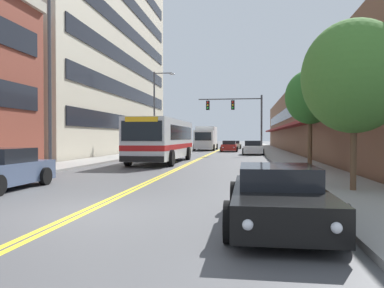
% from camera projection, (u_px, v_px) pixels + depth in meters
% --- Properties ---
extents(ground_plane, '(240.00, 240.00, 0.00)m').
position_uv_depth(ground_plane, '(215.00, 152.00, 45.18)').
color(ground_plane, '#4C4C4F').
extents(sidewalk_left, '(2.89, 106.00, 0.13)m').
position_uv_depth(sidewalk_left, '(159.00, 151.00, 46.18)').
color(sidewalk_left, gray).
rests_on(sidewalk_left, ground_plane).
extents(sidewalk_right, '(2.89, 106.00, 0.13)m').
position_uv_depth(sidewalk_right, '(274.00, 151.00, 44.18)').
color(sidewalk_right, gray).
rests_on(sidewalk_right, ground_plane).
extents(centre_line, '(0.34, 106.00, 0.01)m').
position_uv_depth(centre_line, '(215.00, 152.00, 45.18)').
color(centre_line, yellow).
rests_on(centre_line, ground_plane).
extents(office_tower_left, '(12.08, 31.96, 29.20)m').
position_uv_depth(office_tower_left, '(78.00, 20.00, 41.01)').
color(office_tower_left, beige).
rests_on(office_tower_left, ground_plane).
extents(storefront_row_right, '(9.10, 68.00, 7.47)m').
position_uv_depth(storefront_row_right, '(324.00, 120.00, 43.30)').
color(storefront_row_right, brown).
rests_on(storefront_row_right, ground_plane).
extents(city_bus, '(2.95, 10.66, 2.91)m').
position_uv_depth(city_bus, '(163.00, 138.00, 26.02)').
color(city_bus, silver).
rests_on(city_bus, ground_plane).
extents(car_navy_parked_left_near, '(1.99, 4.72, 1.35)m').
position_uv_depth(car_navy_parked_left_near, '(172.00, 147.00, 41.60)').
color(car_navy_parked_left_near, '#19234C').
rests_on(car_navy_parked_left_near, ground_plane).
extents(car_slate_blue_parked_left_mid, '(1.97, 4.39, 1.37)m').
position_uv_depth(car_slate_blue_parked_left_mid, '(0.00, 170.00, 12.44)').
color(car_slate_blue_parked_left_mid, '#475675').
rests_on(car_slate_blue_parked_left_mid, ground_plane).
extents(car_black_parked_right_foreground, '(1.97, 4.47, 1.17)m').
position_uv_depth(car_black_parked_right_foreground, '(278.00, 197.00, 7.36)').
color(car_black_parked_right_foreground, black).
rests_on(car_black_parked_right_foreground, ground_plane).
extents(car_white_parked_right_mid, '(2.11, 4.22, 1.40)m').
position_uv_depth(car_white_parked_right_mid, '(253.00, 148.00, 37.40)').
color(car_white_parked_right_mid, white).
rests_on(car_white_parked_right_mid, ground_plane).
extents(car_red_moving_lead, '(2.07, 4.19, 1.33)m').
position_uv_depth(car_red_moving_lead, '(229.00, 146.00, 45.36)').
color(car_red_moving_lead, maroon).
rests_on(car_red_moving_lead, ground_plane).
extents(car_champagne_moving_second, '(2.19, 4.88, 1.21)m').
position_uv_depth(car_champagne_moving_second, '(234.00, 145.00, 57.04)').
color(car_champagne_moving_second, beige).
rests_on(car_champagne_moving_second, ground_plane).
extents(box_truck, '(2.78, 7.00, 3.17)m').
position_uv_depth(box_truck, '(206.00, 138.00, 50.41)').
color(box_truck, white).
rests_on(box_truck, ground_plane).
extents(traffic_signal_mast, '(6.28, 0.38, 5.86)m').
position_uv_depth(traffic_signal_mast, '(239.00, 112.00, 36.73)').
color(traffic_signal_mast, '#47474C').
rests_on(traffic_signal_mast, ground_plane).
extents(street_lamp_left_near, '(2.34, 0.28, 8.91)m').
position_uv_depth(street_lamp_left_near, '(55.00, 62.00, 17.25)').
color(street_lamp_left_near, '#47474C').
rests_on(street_lamp_left_near, ground_plane).
extents(street_lamp_left_far, '(2.17, 0.28, 8.21)m').
position_uv_depth(street_lamp_left_far, '(157.00, 106.00, 36.96)').
color(street_lamp_left_far, '#47474C').
rests_on(street_lamp_left_far, ground_plane).
extents(street_tree_right_near, '(3.13, 3.13, 5.17)m').
position_uv_depth(street_tree_right_near, '(354.00, 77.00, 11.33)').
color(street_tree_right_near, brown).
rests_on(street_tree_right_near, sidewalk_right).
extents(street_tree_right_mid, '(2.64, 2.64, 5.21)m').
position_uv_depth(street_tree_right_mid, '(310.00, 97.00, 19.93)').
color(street_tree_right_mid, brown).
rests_on(street_tree_right_mid, sidewalk_right).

